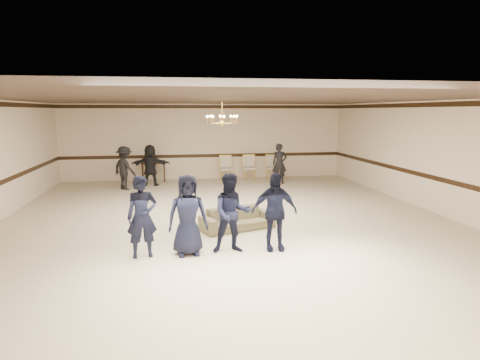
# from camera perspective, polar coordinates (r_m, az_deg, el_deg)

# --- Properties ---
(room) EXTENTS (12.01, 14.01, 3.21)m
(room) POSITION_cam_1_polar(r_m,az_deg,el_deg) (11.14, -1.78, 2.67)
(room) COLOR beige
(room) RESTS_ON ground
(chair_rail) EXTENTS (12.00, 0.02, 0.14)m
(chair_rail) POSITION_cam_1_polar(r_m,az_deg,el_deg) (18.11, -4.74, 3.32)
(chair_rail) COLOR black
(chair_rail) RESTS_ON wall_back
(crown_molding) EXTENTS (12.00, 0.02, 0.14)m
(crown_molding) POSITION_cam_1_polar(r_m,az_deg,el_deg) (18.01, -4.83, 9.91)
(crown_molding) COLOR black
(crown_molding) RESTS_ON wall_back
(chandelier) EXTENTS (0.94, 0.94, 0.89)m
(chandelier) POSITION_cam_1_polar(r_m,az_deg,el_deg) (12.05, -2.46, 9.25)
(chandelier) COLOR gold
(chandelier) RESTS_ON ceiling
(boy_a) EXTENTS (0.66, 0.49, 1.65)m
(boy_a) POSITION_cam_1_polar(r_m,az_deg,el_deg) (8.56, -13.18, -4.90)
(boy_a) COLOR black
(boy_a) RESTS_ON floor
(boy_b) EXTENTS (0.85, 0.60, 1.65)m
(boy_b) POSITION_cam_1_polar(r_m,az_deg,el_deg) (8.55, -7.13, -4.75)
(boy_b) COLOR black
(boy_b) RESTS_ON floor
(boy_c) EXTENTS (0.82, 0.65, 1.65)m
(boy_c) POSITION_cam_1_polar(r_m,az_deg,el_deg) (8.63, -1.13, -4.54)
(boy_c) COLOR black
(boy_c) RESTS_ON floor
(boy_d) EXTENTS (0.98, 0.43, 1.65)m
(boy_d) POSITION_cam_1_polar(r_m,az_deg,el_deg) (8.80, 4.69, -4.30)
(boy_d) COLOR black
(boy_d) RESTS_ON floor
(settee) EXTENTS (1.96, 1.25, 0.53)m
(settee) POSITION_cam_1_polar(r_m,az_deg,el_deg) (10.42, -0.36, -5.26)
(settee) COLOR #676445
(settee) RESTS_ON floor
(adult_left) EXTENTS (1.17, 1.15, 1.62)m
(adult_left) POSITION_cam_1_polar(r_m,az_deg,el_deg) (16.12, -15.41, 1.58)
(adult_left) COLOR black
(adult_left) RESTS_ON floor
(adult_mid) EXTENTS (1.52, 0.55, 1.62)m
(adult_mid) POSITION_cam_1_polar(r_m,az_deg,el_deg) (16.74, -12.10, 1.99)
(adult_mid) COLOR black
(adult_mid) RESTS_ON floor
(adult_right) EXTENTS (0.62, 0.44, 1.62)m
(adult_right) POSITION_cam_1_polar(r_m,az_deg,el_deg) (16.88, 5.40, 2.22)
(adult_right) COLOR black
(adult_right) RESTS_ON floor
(banquet_chair_left) EXTENTS (0.52, 0.52, 1.04)m
(banquet_chair_left) POSITION_cam_1_polar(r_m,az_deg,el_deg) (17.57, -1.89, 1.58)
(banquet_chair_left) COLOR beige
(banquet_chair_left) RESTS_ON floor
(banquet_chair_mid) EXTENTS (0.54, 0.54, 1.04)m
(banquet_chair_mid) POSITION_cam_1_polar(r_m,az_deg,el_deg) (17.73, 1.32, 1.65)
(banquet_chair_mid) COLOR beige
(banquet_chair_mid) RESTS_ON floor
(banquet_chair_right) EXTENTS (0.54, 0.54, 1.04)m
(banquet_chair_right) POSITION_cam_1_polar(r_m,az_deg,el_deg) (17.94, 4.46, 1.72)
(banquet_chair_right) COLOR beige
(banquet_chair_right) RESTS_ON floor
(console_table) EXTENTS (1.01, 0.49, 0.83)m
(console_table) POSITION_cam_1_polar(r_m,az_deg,el_deg) (17.65, -11.68, 1.08)
(console_table) COLOR #352011
(console_table) RESTS_ON floor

